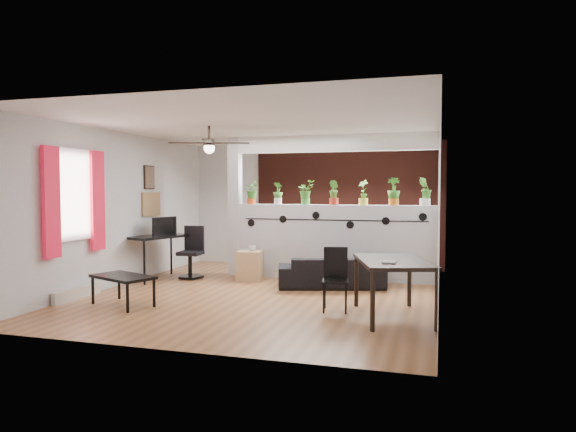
# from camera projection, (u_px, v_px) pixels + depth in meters

# --- Properties ---
(room_shell) EXTENTS (6.30, 7.10, 2.90)m
(room_shell) POSITION_uv_depth(u_px,v_px,m) (265.00, 210.00, 7.99)
(room_shell) COLOR brown
(room_shell) RESTS_ON ground
(partition_wall) EXTENTS (3.60, 0.18, 1.35)m
(partition_wall) POSITION_uv_depth(u_px,v_px,m) (334.00, 242.00, 9.24)
(partition_wall) COLOR #BCBCC1
(partition_wall) RESTS_ON ground
(ceiling_header) EXTENTS (3.60, 0.18, 0.30)m
(ceiling_header) POSITION_uv_depth(u_px,v_px,m) (334.00, 143.00, 9.15)
(ceiling_header) COLOR white
(ceiling_header) RESTS_ON room_shell
(pier_column) EXTENTS (0.22, 0.20, 2.60)m
(pier_column) POSITION_uv_depth(u_px,v_px,m) (235.00, 207.00, 9.74)
(pier_column) COLOR #BCBCC1
(pier_column) RESTS_ON ground
(brick_panel) EXTENTS (3.90, 0.05, 2.60)m
(brick_panel) POSITION_uv_depth(u_px,v_px,m) (348.00, 205.00, 10.62)
(brick_panel) COLOR #963A2B
(brick_panel) RESTS_ON ground
(vine_decal) EXTENTS (3.31, 0.01, 0.30)m
(vine_decal) POSITION_uv_depth(u_px,v_px,m) (333.00, 220.00, 9.13)
(vine_decal) COLOR black
(vine_decal) RESTS_ON partition_wall
(window_assembly) EXTENTS (0.09, 1.30, 1.55)m
(window_assembly) POSITION_uv_depth(u_px,v_px,m) (74.00, 197.00, 7.54)
(window_assembly) COLOR white
(window_assembly) RESTS_ON room_shell
(baseboard_heater) EXTENTS (0.08, 1.00, 0.18)m
(baseboard_heater) POSITION_uv_depth(u_px,v_px,m) (77.00, 293.00, 7.61)
(baseboard_heater) COLOR silver
(baseboard_heater) RESTS_ON ground
(corkboard) EXTENTS (0.03, 0.60, 0.45)m
(corkboard) POSITION_uv_depth(u_px,v_px,m) (151.00, 204.00, 9.62)
(corkboard) COLOR olive
(corkboard) RESTS_ON room_shell
(framed_art) EXTENTS (0.03, 0.34, 0.44)m
(framed_art) POSITION_uv_depth(u_px,v_px,m) (149.00, 177.00, 9.54)
(framed_art) COLOR #8C7259
(framed_art) RESTS_ON room_shell
(ceiling_fan) EXTENTS (1.19, 1.19, 0.43)m
(ceiling_fan) POSITION_uv_depth(u_px,v_px,m) (209.00, 145.00, 7.87)
(ceiling_fan) COLOR black
(ceiling_fan) RESTS_ON room_shell
(potted_plant_0) EXTENTS (0.28, 0.29, 0.44)m
(potted_plant_0) POSITION_uv_depth(u_px,v_px,m) (251.00, 192.00, 9.63)
(potted_plant_0) COLOR #D94A19
(potted_plant_0) RESTS_ON partition_wall
(potted_plant_1) EXTENTS (0.25, 0.22, 0.41)m
(potted_plant_1) POSITION_uv_depth(u_px,v_px,m) (278.00, 193.00, 9.49)
(potted_plant_1) COLOR white
(potted_plant_1) RESTS_ON partition_wall
(potted_plant_2) EXTENTS (0.28, 0.29, 0.44)m
(potted_plant_2) POSITION_uv_depth(u_px,v_px,m) (306.00, 192.00, 9.34)
(potted_plant_2) COLOR green
(potted_plant_2) RESTS_ON partition_wall
(potted_plant_3) EXTENTS (0.29, 0.29, 0.44)m
(potted_plant_3) POSITION_uv_depth(u_px,v_px,m) (334.00, 192.00, 9.19)
(potted_plant_3) COLOR #B52A1C
(potted_plant_3) RESTS_ON partition_wall
(potted_plant_4) EXTENTS (0.30, 0.28, 0.45)m
(potted_plant_4) POSITION_uv_depth(u_px,v_px,m) (363.00, 192.00, 9.05)
(potted_plant_4) COLOR #E7DF51
(potted_plant_4) RESTS_ON partition_wall
(potted_plant_5) EXTENTS (0.29, 0.26, 0.48)m
(potted_plant_5) POSITION_uv_depth(u_px,v_px,m) (394.00, 191.00, 8.90)
(potted_plant_5) COLOR orange
(potted_plant_5) RESTS_ON partition_wall
(potted_plant_6) EXTENTS (0.30, 0.26, 0.48)m
(potted_plant_6) POSITION_uv_depth(u_px,v_px,m) (425.00, 191.00, 8.75)
(potted_plant_6) COLOR white
(potted_plant_6) RESTS_ON partition_wall
(sofa) EXTENTS (1.78, 1.09, 0.49)m
(sofa) POSITION_uv_depth(u_px,v_px,m) (331.00, 272.00, 8.53)
(sofa) COLOR black
(sofa) RESTS_ON ground
(cube_shelf) EXTENTS (0.46, 0.42, 0.53)m
(cube_shelf) POSITION_uv_depth(u_px,v_px,m) (250.00, 265.00, 9.19)
(cube_shelf) COLOR tan
(cube_shelf) RESTS_ON ground
(cup) EXTENTS (0.17, 0.17, 0.10)m
(cup) POSITION_uv_depth(u_px,v_px,m) (252.00, 248.00, 9.16)
(cup) COLOR gray
(cup) RESTS_ON cube_shelf
(computer_desk) EXTENTS (0.92, 1.23, 0.80)m
(computer_desk) POSITION_uv_depth(u_px,v_px,m) (158.00, 240.00, 9.26)
(computer_desk) COLOR black
(computer_desk) RESTS_ON ground
(monitor) EXTENTS (0.32, 0.15, 0.18)m
(monitor) POSITION_uv_depth(u_px,v_px,m) (162.00, 230.00, 9.39)
(monitor) COLOR black
(monitor) RESTS_ON computer_desk
(office_chair) EXTENTS (0.49, 0.49, 0.94)m
(office_chair) POSITION_uv_depth(u_px,v_px,m) (192.00, 256.00, 9.38)
(office_chair) COLOR black
(office_chair) RESTS_ON ground
(dining_table) EXTENTS (1.18, 1.53, 0.74)m
(dining_table) POSITION_uv_depth(u_px,v_px,m) (393.00, 266.00, 6.48)
(dining_table) COLOR black
(dining_table) RESTS_ON ground
(book) EXTENTS (0.17, 0.22, 0.02)m
(book) POSITION_uv_depth(u_px,v_px,m) (383.00, 262.00, 6.21)
(book) COLOR gray
(book) RESTS_ON dining_table
(folding_chair) EXTENTS (0.39, 0.39, 0.85)m
(folding_chair) POSITION_uv_depth(u_px,v_px,m) (335.00, 273.00, 6.91)
(folding_chair) COLOR black
(folding_chair) RESTS_ON ground
(coffee_table) EXTENTS (1.03, 0.81, 0.42)m
(coffee_table) POSITION_uv_depth(u_px,v_px,m) (123.00, 279.00, 7.17)
(coffee_table) COLOR black
(coffee_table) RESTS_ON ground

